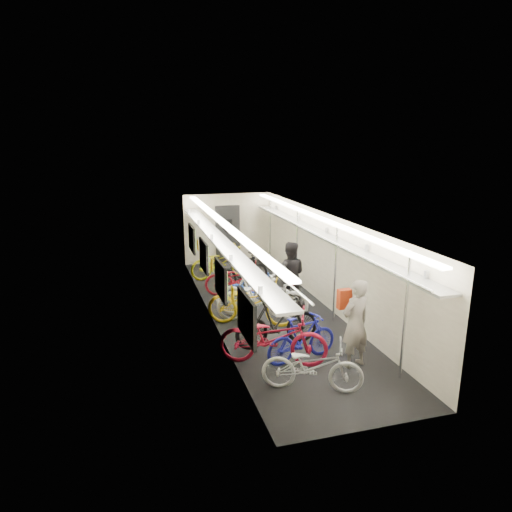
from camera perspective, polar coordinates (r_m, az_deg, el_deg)
train_car_shell at (r=11.64m, az=-0.87°, el=1.76°), size 10.00×10.00×10.00m
bicycle_0 at (r=8.04m, az=7.05°, el=-13.49°), size 1.83×1.27×0.91m
bicycle_1 at (r=9.00m, az=5.77°, el=-10.21°), size 1.61×0.76×0.93m
bicycle_2 at (r=8.80m, az=2.14°, el=-10.14°), size 2.21×1.50×1.10m
bicycle_3 at (r=9.52m, az=2.69°, el=-8.17°), size 1.86×0.62×1.10m
bicycle_4 at (r=10.58m, az=-0.57°, el=-5.83°), size 2.19×1.53×1.09m
bicycle_5 at (r=11.05m, az=-0.05°, el=-4.70°), size 2.01×1.27×1.17m
bicycle_6 at (r=10.80m, az=0.83°, el=-5.24°), size 2.30×1.29×1.14m
bicycle_7 at (r=11.73m, az=-0.12°, el=-4.20°), size 1.59×0.98×0.92m
bicycle_8 at (r=12.53m, az=-2.29°, el=-2.90°), size 1.93×1.16×0.96m
bicycle_9 at (r=13.14m, az=-1.70°, el=-1.86°), size 1.82×0.99×1.05m
bicycle_10 at (r=14.14m, az=-4.37°, el=-0.76°), size 2.01×0.88×1.02m
passenger_near at (r=8.82m, az=12.31°, el=-8.24°), size 0.71×0.56×1.72m
passenger_mid at (r=11.63m, az=4.20°, el=-2.35°), size 1.02×0.91×1.71m
backpack at (r=8.80m, az=10.98°, el=-5.29°), size 0.26×0.15×0.38m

